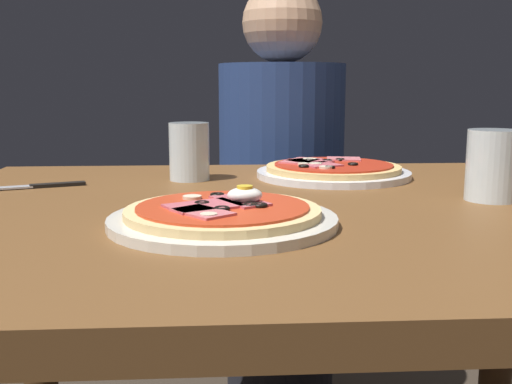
{
  "coord_description": "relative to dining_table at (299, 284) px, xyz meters",
  "views": [
    {
      "loc": [
        -0.12,
        -0.86,
        0.93
      ],
      "look_at": [
        -0.07,
        -0.06,
        0.79
      ],
      "focal_mm": 42.98,
      "sensor_mm": 36.0,
      "label": 1
    }
  ],
  "objects": [
    {
      "name": "pizza_foreground",
      "position": [
        -0.11,
        -0.13,
        0.13
      ],
      "size": [
        0.28,
        0.28,
        0.05
      ],
      "color": "silver",
      "rests_on": "dining_table"
    },
    {
      "name": "water_glass_near",
      "position": [
        -0.17,
        0.24,
        0.16
      ],
      "size": [
        0.07,
        0.07,
        0.1
      ],
      "color": "silver",
      "rests_on": "dining_table"
    },
    {
      "name": "knife",
      "position": [
        -0.42,
        0.17,
        0.12
      ],
      "size": [
        0.19,
        0.08,
        0.01
      ],
      "color": "silver",
      "rests_on": "dining_table"
    },
    {
      "name": "dining_table",
      "position": [
        0.0,
        0.0,
        0.0
      ],
      "size": [
        1.12,
        0.88,
        0.76
      ],
      "color": "brown",
      "rests_on": "ground"
    },
    {
      "name": "pizza_across_left",
      "position": [
        0.1,
        0.26,
        0.13
      ],
      "size": [
        0.28,
        0.28,
        0.03
      ],
      "color": "white",
      "rests_on": "dining_table"
    },
    {
      "name": "fork",
      "position": [
        0.39,
        0.18,
        0.12
      ],
      "size": [
        0.16,
        0.06,
        0.0
      ],
      "color": "silver",
      "rests_on": "dining_table"
    },
    {
      "name": "diner_person",
      "position": [
        0.05,
        0.71,
        -0.08
      ],
      "size": [
        0.32,
        0.32,
        1.18
      ],
      "rotation": [
        0.0,
        0.0,
        3.14
      ],
      "color": "black",
      "rests_on": "ground"
    },
    {
      "name": "water_glass_far",
      "position": [
        0.29,
        0.01,
        0.17
      ],
      "size": [
        0.08,
        0.08,
        0.1
      ],
      "color": "silver",
      "rests_on": "dining_table"
    }
  ]
}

